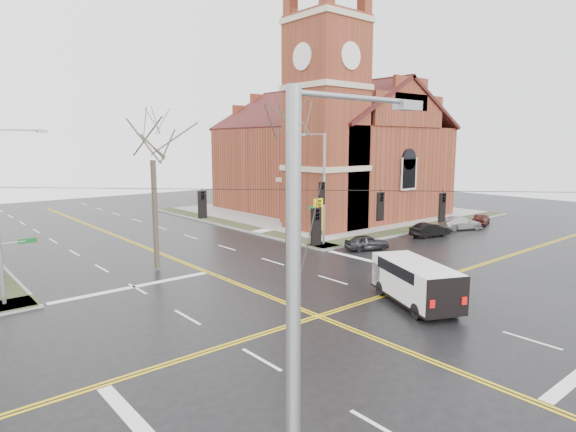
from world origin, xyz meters
TOP-DOWN VIEW (x-y plane):
  - ground at (0.00, 0.00)m, footprint 120.00×120.00m
  - sidewalks at (0.00, 0.00)m, footprint 80.00×80.00m
  - road_markings at (0.00, 0.00)m, footprint 100.00×100.00m
  - church at (24.76, 24.78)m, footprint 24.28×27.48m
  - signal_pole_ne at (11.32, 11.50)m, footprint 2.75×0.22m
  - signal_pole_nw at (-11.32, 11.50)m, footprint 2.75×0.22m
  - signal_pole_sw at (-11.32, -11.50)m, footprint 2.75×0.22m
  - span_wires at (0.00, 0.00)m, footprint 23.02×23.02m
  - traffic_signals at (-0.00, -0.67)m, footprint 8.21×8.26m
  - cargo_van at (5.15, -1.77)m, footprint 4.49×6.24m
  - parked_car_a at (13.12, 8.25)m, footprint 3.81×2.61m
  - parked_car_b at (21.56, 8.14)m, footprint 4.02×2.06m
  - parked_car_c at (27.02, 8.36)m, footprint 4.81×3.29m
  - parked_car_d at (31.23, 8.51)m, footprint 3.89×2.57m
  - tree_nw_near at (-2.21, 13.33)m, footprint 4.00×4.00m
  - tree_ne at (9.18, 13.33)m, footprint 4.00×4.00m

SIDE VIEW (x-z plane):
  - ground at x=0.00m, z-range 0.00..0.00m
  - road_markings at x=0.00m, z-range 0.00..0.01m
  - sidewalks at x=0.00m, z-range -0.01..0.16m
  - parked_car_a at x=13.12m, z-range 0.00..1.20m
  - parked_car_d at x=31.23m, z-range 0.00..1.23m
  - parked_car_b at x=21.56m, z-range 0.00..1.26m
  - parked_car_c at x=27.02m, z-range 0.00..1.29m
  - cargo_van at x=5.15m, z-range 0.20..2.43m
  - signal_pole_ne at x=11.32m, z-range 0.45..9.45m
  - signal_pole_nw at x=-11.32m, z-range 0.45..9.45m
  - signal_pole_sw at x=-11.32m, z-range 0.45..9.45m
  - traffic_signals at x=0.00m, z-range 4.80..6.10m
  - span_wires at x=0.00m, z-range 6.18..6.22m
  - tree_nw_near at x=-2.21m, z-range 2.40..13.11m
  - church at x=24.76m, z-range -5.32..22.18m
  - tree_ne at x=9.18m, z-range 2.90..15.95m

